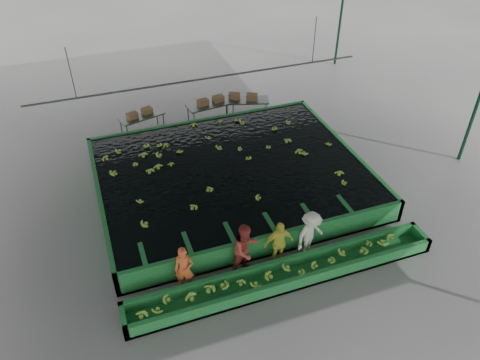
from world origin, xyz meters
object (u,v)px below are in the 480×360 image
object	(u,v)px
worker_a	(184,269)
worker_c	(279,243)
packing_table_right	(247,109)
box_stack_right	(243,99)
worker_b	(246,249)
box_stack_mid	(211,103)
packing_table_mid	(211,113)
box_stack_left	(140,116)
worker_d	(310,234)
flotation_tank	(231,177)
packing_table_left	(143,124)
sorting_trough	(285,275)

from	to	relation	value
worker_a	worker_c	xyz separation A→B (m)	(3.05, 0.00, 0.04)
packing_table_right	box_stack_right	xyz separation A→B (m)	(-0.15, 0.08, 0.47)
worker_b	box_stack_mid	bearing A→B (deg)	59.46
worker_c	packing_table_mid	world-z (taller)	worker_c
packing_table_right	box_stack_left	xyz separation A→B (m)	(-5.02, 0.26, 0.43)
box_stack_mid	worker_a	bearing A→B (deg)	-111.51
worker_d	box_stack_right	size ratio (longest dim) A/B	1.27
packing_table_mid	worker_d	bearing A→B (deg)	-86.99
worker_b	box_stack_right	size ratio (longest dim) A/B	1.40
flotation_tank	box_stack_mid	world-z (taller)	box_stack_mid
worker_c	box_stack_mid	distance (m)	9.37
packing_table_right	worker_c	bearing A→B (deg)	-104.45
packing_table_right	box_stack_right	distance (m)	0.50
flotation_tank	box_stack_mid	xyz separation A→B (m)	(0.74, 5.05, 0.55)
packing_table_left	box_stack_left	xyz separation A→B (m)	(-0.06, 0.01, 0.45)
sorting_trough	box_stack_mid	distance (m)	10.20
packing_table_left	box_stack_right	world-z (taller)	box_stack_right
sorting_trough	worker_d	xyz separation A→B (m)	(1.20, 0.80, 0.61)
worker_b	box_stack_mid	xyz separation A→B (m)	(1.74, 9.35, 0.05)
packing_table_left	packing_table_mid	world-z (taller)	packing_table_mid
packing_table_right	box_stack_mid	xyz separation A→B (m)	(-1.74, 0.14, 0.53)
sorting_trough	flotation_tank	bearing A→B (deg)	90.00
worker_c	box_stack_mid	bearing A→B (deg)	86.68
flotation_tank	box_stack_left	xyz separation A→B (m)	(-2.55, 5.16, 0.46)
worker_a	packing_table_right	distance (m)	10.69
sorting_trough	box_stack_mid	world-z (taller)	box_stack_mid
packing_table_left	worker_d	bearing A→B (deg)	-68.67
packing_table_left	box_stack_mid	size ratio (longest dim) A/B	1.55
packing_table_mid	box_stack_mid	xyz separation A→B (m)	(0.03, 0.02, 0.50)
worker_b	box_stack_right	distance (m)	9.87
worker_b	box_stack_mid	distance (m)	9.51
worker_a	packing_table_left	distance (m)	9.46
packing_table_left	box_stack_mid	distance (m)	3.27
flotation_tank	worker_a	size ratio (longest dim) A/B	6.30
worker_d	box_stack_mid	world-z (taller)	worker_d
sorting_trough	worker_a	world-z (taller)	worker_a
box_stack_right	box_stack_mid	bearing A→B (deg)	177.82
sorting_trough	packing_table_right	size ratio (longest dim) A/B	4.81
box_stack_right	box_stack_left	bearing A→B (deg)	177.97
worker_a	worker_b	xyz separation A→B (m)	(1.95, 0.00, 0.15)
worker_d	packing_table_mid	bearing A→B (deg)	72.02
packing_table_left	sorting_trough	bearing A→B (deg)	-76.34
packing_table_right	box_stack_right	size ratio (longest dim) A/B	1.54
worker_a	packing_table_left	world-z (taller)	worker_a
packing_table_left	box_stack_left	world-z (taller)	box_stack_left
worker_d	packing_table_mid	size ratio (longest dim) A/B	0.78
worker_b	packing_table_mid	size ratio (longest dim) A/B	0.86
worker_a	worker_d	bearing A→B (deg)	19.49
flotation_tank	worker_d	bearing A→B (deg)	-74.43
worker_b	packing_table_left	bearing A→B (deg)	78.95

